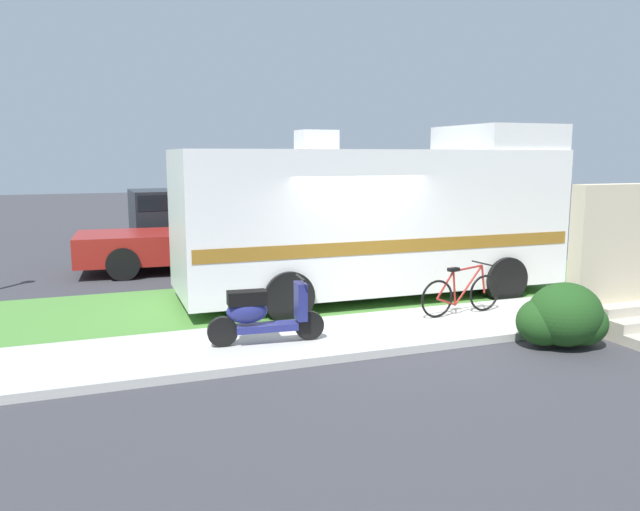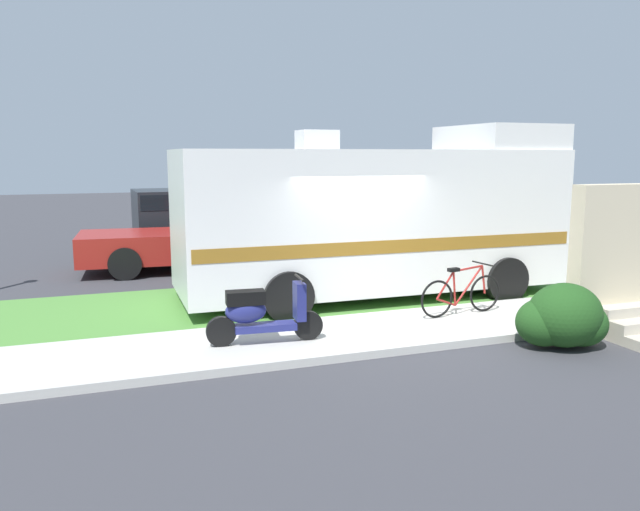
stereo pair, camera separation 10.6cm
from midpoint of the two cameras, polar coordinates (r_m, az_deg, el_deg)
The scene contains 11 objects.
ground_plane at distance 11.18m, azimuth 3.44°, elevation -5.61°, with size 80.00×80.00×0.00m, color #38383D.
sidewalk at distance 10.12m, azimuth 6.21°, elevation -6.89°, with size 24.00×2.00×0.12m.
grass_strip at distance 12.52m, azimuth 0.66°, elevation -3.80°, with size 24.00×3.40×0.08m.
motorhome_rv at distance 12.42m, azimuth 4.88°, elevation 3.56°, with size 7.61×2.75×3.46m.
scooter at distance 9.15m, azimuth -5.68°, elevation -5.28°, with size 1.73×0.50×0.97m.
bicycle at distance 11.03m, azimuth 12.56°, elevation -3.41°, with size 1.68×0.52×0.88m.
pickup_truck_near at distance 15.97m, azimuth -10.20°, elevation 2.22°, with size 5.34×2.46×1.79m.
pickup_truck_far at distance 19.18m, azimuth -10.68°, elevation 3.44°, with size 5.68×2.39×1.84m.
porch_steps at distance 11.28m, azimuth 26.10°, elevation -1.40°, with size 2.00×1.26×2.40m.
bush_by_porch at distance 9.99m, azimuth 21.12°, elevation -5.35°, with size 1.35×1.02×0.96m.
bottle_green at distance 11.95m, azimuth 19.67°, elevation -4.10°, with size 0.08×0.08×0.23m.
Camera 1 is at (-4.45, -9.86, 2.86)m, focal length 34.91 mm.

